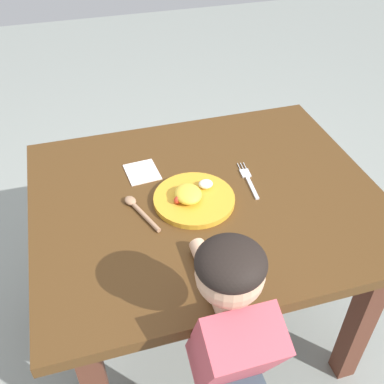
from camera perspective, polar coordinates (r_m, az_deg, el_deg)
ground_plane at (r=2.01m, az=1.50°, el=-16.16°), size 8.00×8.00×0.00m
dining_table at (r=1.55m, az=1.87°, el=-3.52°), size 1.14×0.94×0.72m
plate at (r=1.44m, az=0.15°, el=-0.73°), size 0.26×0.26×0.06m
fork at (r=1.54m, az=7.18°, el=1.57°), size 0.04×0.20×0.01m
spoon at (r=1.42m, az=-6.86°, el=-2.15°), size 0.09×0.19×0.02m
person at (r=1.27m, az=5.05°, el=-22.84°), size 0.18×0.43×0.98m
napkin at (r=1.58m, az=-6.36°, el=2.54°), size 0.12×0.13×0.00m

